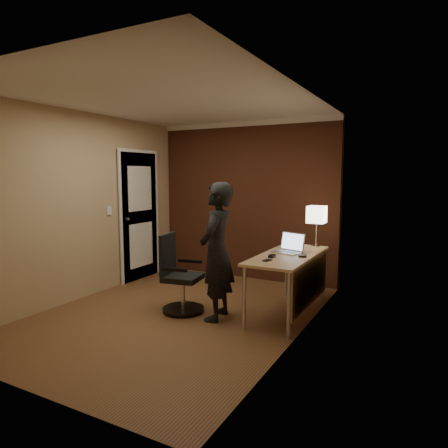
{
  "coord_description": "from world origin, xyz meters",
  "views": [
    {
      "loc": [
        2.69,
        -3.85,
        1.66
      ],
      "look_at": [
        0.35,
        0.55,
        1.05
      ],
      "focal_mm": 32.0,
      "sensor_mm": 36.0,
      "label": 1
    }
  ],
  "objects_px": {
    "laptop": "(290,247)",
    "wallet": "(303,256)",
    "desk": "(294,265)",
    "person": "(217,251)",
    "office_chair": "(178,278)",
    "mouse": "(272,256)",
    "desk_lamp": "(317,215)",
    "phone": "(267,260)"
  },
  "relations": [
    {
      "from": "mouse",
      "to": "office_chair",
      "type": "xyz_separation_m",
      "value": [
        -1.1,
        -0.28,
        -0.33
      ]
    },
    {
      "from": "wallet",
      "to": "desk_lamp",
      "type": "bearing_deg",
      "value": 92.97
    },
    {
      "from": "laptop",
      "to": "wallet",
      "type": "height_order",
      "value": "laptop"
    },
    {
      "from": "laptop",
      "to": "office_chair",
      "type": "bearing_deg",
      "value": -150.14
    },
    {
      "from": "mouse",
      "to": "office_chair",
      "type": "bearing_deg",
      "value": -166.42
    },
    {
      "from": "desk",
      "to": "office_chair",
      "type": "relative_size",
      "value": 1.6
    },
    {
      "from": "office_chair",
      "to": "person",
      "type": "distance_m",
      "value": 0.65
    },
    {
      "from": "laptop",
      "to": "person",
      "type": "distance_m",
      "value": 0.93
    },
    {
      "from": "office_chair",
      "to": "person",
      "type": "xyz_separation_m",
      "value": [
        0.53,
        0.01,
        0.38
      ]
    },
    {
      "from": "person",
      "to": "office_chair",
      "type": "bearing_deg",
      "value": -98.85
    },
    {
      "from": "desk",
      "to": "person",
      "type": "relative_size",
      "value": 0.95
    },
    {
      "from": "desk",
      "to": "desk_lamp",
      "type": "relative_size",
      "value": 2.8
    },
    {
      "from": "phone",
      "to": "desk_lamp",
      "type": "bearing_deg",
      "value": 92.2
    },
    {
      "from": "office_chair",
      "to": "laptop",
      "type": "bearing_deg",
      "value": 29.86
    },
    {
      "from": "desk",
      "to": "person",
      "type": "height_order",
      "value": "person"
    },
    {
      "from": "laptop",
      "to": "person",
      "type": "bearing_deg",
      "value": -134.21
    },
    {
      "from": "office_chair",
      "to": "desk",
      "type": "bearing_deg",
      "value": 22.87
    },
    {
      "from": "mouse",
      "to": "phone",
      "type": "bearing_deg",
      "value": -85.17
    },
    {
      "from": "desk_lamp",
      "to": "office_chair",
      "type": "xyz_separation_m",
      "value": [
        -1.36,
        -1.19,
        -0.73
      ]
    },
    {
      "from": "office_chair",
      "to": "mouse",
      "type": "bearing_deg",
      "value": 14.09
    },
    {
      "from": "mouse",
      "to": "wallet",
      "type": "height_order",
      "value": "mouse"
    },
    {
      "from": "mouse",
      "to": "laptop",
      "type": "bearing_deg",
      "value": 79.07
    },
    {
      "from": "wallet",
      "to": "office_chair",
      "type": "distance_m",
      "value": 1.51
    },
    {
      "from": "desk_lamp",
      "to": "office_chair",
      "type": "distance_m",
      "value": 1.95
    },
    {
      "from": "desk",
      "to": "phone",
      "type": "bearing_deg",
      "value": -109.17
    },
    {
      "from": "mouse",
      "to": "desk_lamp",
      "type": "bearing_deg",
      "value": 73.59
    },
    {
      "from": "desk_lamp",
      "to": "mouse",
      "type": "xyz_separation_m",
      "value": [
        -0.26,
        -0.91,
        -0.4
      ]
    },
    {
      "from": "desk_lamp",
      "to": "person",
      "type": "bearing_deg",
      "value": -125.28
    },
    {
      "from": "desk_lamp",
      "to": "person",
      "type": "xyz_separation_m",
      "value": [
        -0.83,
        -1.18,
        -0.35
      ]
    },
    {
      "from": "mouse",
      "to": "wallet",
      "type": "relative_size",
      "value": 0.91
    },
    {
      "from": "desk",
      "to": "desk_lamp",
      "type": "bearing_deg",
      "value": 82.64
    },
    {
      "from": "desk",
      "to": "person",
      "type": "xyz_separation_m",
      "value": [
        -0.75,
        -0.53,
        0.19
      ]
    },
    {
      "from": "office_chair",
      "to": "person",
      "type": "height_order",
      "value": "person"
    },
    {
      "from": "desk_lamp",
      "to": "desk",
      "type": "bearing_deg",
      "value": -97.36
    },
    {
      "from": "phone",
      "to": "person",
      "type": "height_order",
      "value": "person"
    },
    {
      "from": "phone",
      "to": "office_chair",
      "type": "relative_size",
      "value": 0.12
    },
    {
      "from": "desk_lamp",
      "to": "office_chair",
      "type": "relative_size",
      "value": 0.57
    },
    {
      "from": "person",
      "to": "mouse",
      "type": "bearing_deg",
      "value": 104.95
    },
    {
      "from": "laptop",
      "to": "phone",
      "type": "distance_m",
      "value": 0.59
    },
    {
      "from": "desk",
      "to": "mouse",
      "type": "bearing_deg",
      "value": -123.79
    },
    {
      "from": "desk",
      "to": "wallet",
      "type": "relative_size",
      "value": 13.64
    },
    {
      "from": "phone",
      "to": "person",
      "type": "bearing_deg",
      "value": -158.18
    }
  ]
}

